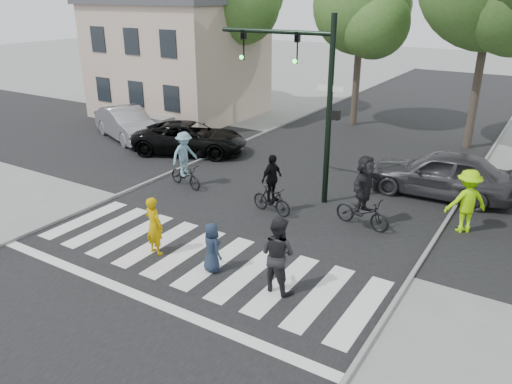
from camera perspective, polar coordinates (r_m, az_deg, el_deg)
ground at (r=12.78m, az=-9.19°, el=-9.24°), size 120.00×120.00×0.00m
road_stem at (r=16.41m, az=2.23°, el=-1.67°), size 10.00×70.00×0.01m
road_cross at (r=18.89m, az=6.78°, el=1.41°), size 70.00×10.00×0.01m
curb_left at (r=19.21m, az=-10.94°, el=1.66°), size 0.10×70.00×0.10m
curb_right at (r=14.80m, az=19.51°, el=-5.54°), size 0.10×70.00×0.10m
crosswalk at (r=13.20m, az=-7.31°, el=-7.99°), size 10.00×3.85×0.01m
traffic_signal at (r=16.16m, az=5.72°, el=12.32°), size 4.45×0.29×6.00m
bg_tree_0 at (r=32.08m, az=-9.93°, el=20.77°), size 5.46×5.20×8.97m
bg_tree_2 at (r=26.37m, az=12.35°, el=19.67°), size 5.04×4.80×8.40m
house at (r=29.21m, az=-8.90°, el=16.15°), size 8.40×8.10×8.82m
pedestrian_woman at (r=13.47m, az=-11.57°, el=-3.80°), size 0.64×0.47×1.62m
pedestrian_child at (r=12.50m, az=-5.08°, el=-6.34°), size 0.75×0.63×1.30m
pedestrian_adult at (r=11.56m, az=2.48°, el=-7.12°), size 0.99×0.81×1.88m
cyclist_left at (r=17.99m, az=-8.13°, el=3.25°), size 1.68×1.15×2.03m
cyclist_mid at (r=15.63m, az=1.80°, el=0.26°), size 1.53×0.95×1.94m
cyclist_right at (r=14.98m, az=12.23°, el=-0.41°), size 1.83×1.70×2.23m
car_suv at (r=21.98m, az=-7.52°, el=6.14°), size 5.35×3.87×1.35m
car_silver at (r=24.75m, az=-14.54°, el=7.58°), size 4.84×3.20×1.51m
car_grey at (r=18.15m, az=20.41°, el=2.00°), size 4.86×2.19×1.62m
bystander_hivis at (r=15.59m, az=22.93°, el=-0.98°), size 1.40×1.33×1.91m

